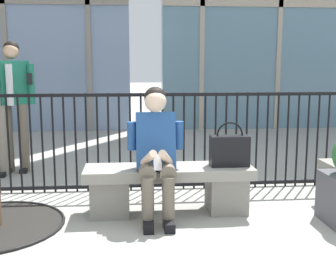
# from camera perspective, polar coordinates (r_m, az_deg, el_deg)

# --- Properties ---
(ground_plane) EXTENTS (60.00, 60.00, 0.00)m
(ground_plane) POSITION_cam_1_polar(r_m,az_deg,el_deg) (4.22, 0.12, -10.34)
(ground_plane) COLOR #9E9B93
(stone_bench) EXTENTS (1.60, 0.44, 0.45)m
(stone_bench) POSITION_cam_1_polar(r_m,az_deg,el_deg) (4.13, 0.13, -6.79)
(stone_bench) COLOR gray
(stone_bench) RESTS_ON ground
(seated_person_with_phone) EXTENTS (0.52, 0.66, 1.21)m
(seated_person_with_phone) POSITION_cam_1_polar(r_m,az_deg,el_deg) (3.91, -1.59, -2.01)
(seated_person_with_phone) COLOR #6B6051
(seated_person_with_phone) RESTS_ON ground
(handbag_on_bench) EXTENTS (0.37, 0.17, 0.43)m
(handbag_on_bench) POSITION_cam_1_polar(r_m,az_deg,el_deg) (4.14, 8.17, -2.12)
(handbag_on_bench) COLOR black
(handbag_on_bench) RESTS_ON stone_bench
(bystander_at_railing) EXTENTS (0.55, 0.40, 1.71)m
(bystander_at_railing) POSITION_cam_1_polar(r_m,az_deg,el_deg) (5.94, -19.86, 4.72)
(bystander_at_railing) COLOR #6B6051
(bystander_at_railing) RESTS_ON ground
(plaza_railing) EXTENTS (8.45, 0.04, 1.10)m
(plaza_railing) POSITION_cam_1_polar(r_m,az_deg,el_deg) (4.82, -0.73, -0.98)
(plaza_railing) COLOR black
(plaza_railing) RESTS_ON ground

